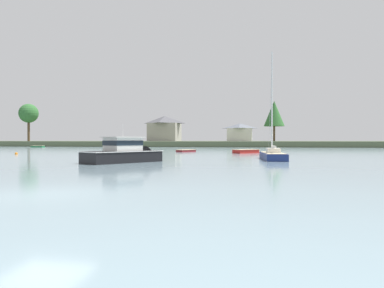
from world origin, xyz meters
name	(u,v)px	position (x,y,z in m)	size (l,w,h in m)	color
ground_plane	(45,194)	(0.00, 0.00, 0.00)	(556.83, 556.83, 0.00)	gray
far_shore_bank	(236,143)	(0.00, 97.10, 0.67)	(250.57, 45.60, 1.35)	#4C563D
sailboat_navy	(273,157)	(7.59, 21.41, 0.20)	(2.17, 6.47, 9.58)	navy
cruiser_black	(130,156)	(-3.06, 15.94, 0.44)	(5.47, 6.79, 3.63)	black
dinghy_maroon	(186,151)	(-3.50, 40.01, 0.11)	(2.65, 3.21, 0.44)	maroon
dinghy_red	(246,152)	(4.89, 36.27, 0.17)	(3.49, 3.59, 0.68)	#B2231E
dinghy_green	(38,147)	(-42.81, 65.48, 0.14)	(3.06, 1.46, 0.56)	#236B3D
mooring_buoy_orange	(16,154)	(-21.13, 27.94, 0.06)	(0.34, 0.34, 0.39)	orange
mooring_buoy_green	(102,157)	(-7.84, 21.65, 0.07)	(0.42, 0.42, 0.47)	#1E8C47
shore_tree_inland_c	(29,114)	(-56.02, 81.58, 8.96)	(5.22, 5.22, 10.32)	brown
shore_tree_inland_b	(274,114)	(10.86, 94.69, 9.02)	(5.76, 5.76, 11.23)	brown
cottage_behind_trees	(240,132)	(1.16, 98.44, 4.02)	(7.63, 7.69, 5.17)	silver
cottage_eastern	(165,128)	(-22.89, 103.35, 5.47)	(9.77, 10.00, 7.99)	#9E998E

